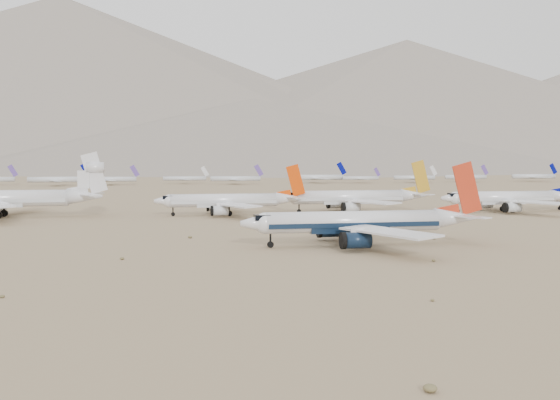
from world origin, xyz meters
name	(u,v)px	position (x,y,z in m)	size (l,w,h in m)	color
ground	(333,243)	(0.00, 0.00, 0.00)	(7000.00, 7000.00, 0.00)	olive
main_airliner	(363,222)	(5.26, -4.78, 4.92)	(50.73, 49.55, 17.90)	silver
row2_navy_widebody	(510,198)	(82.77, 66.87, 4.89)	(49.25, 48.16, 17.52)	silver
row2_gold_tail	(356,198)	(29.77, 76.33, 5.11)	(51.30, 50.17, 18.26)	silver
row2_orange_tail	(230,201)	(-14.40, 73.34, 4.73)	(47.28, 46.25, 16.86)	silver
row2_white_trijet	(6,198)	(-84.73, 77.99, 6.06)	(59.11, 57.77, 20.95)	silver
distant_storage_row	(266,178)	(43.73, 342.11, 4.33)	(676.67, 58.64, 14.53)	silver
mountain_range	(197,99)	(70.18, 1648.01, 190.32)	(7354.00, 3024.00, 470.00)	slate
foothills	(431,137)	(526.68, 1100.00, 67.15)	(4637.50, 1395.00, 155.00)	slate
desert_scrub	(221,263)	(-26.91, -24.06, 0.28)	(219.83, 121.67, 0.63)	brown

